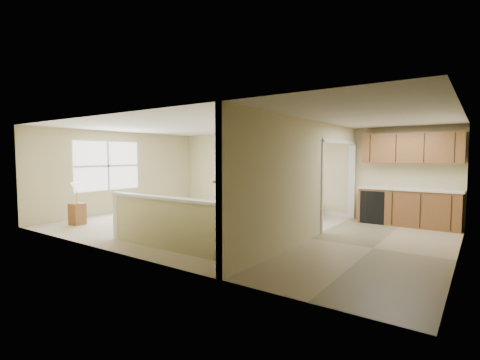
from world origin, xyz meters
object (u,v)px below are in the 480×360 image
Objects in this scene: accent_table at (262,195)px; lamp_stand at (77,207)px; piano_bench at (186,216)px; small_plant at (314,212)px; palm_plant at (230,191)px; piano at (160,200)px; loveseat at (289,202)px.

lamp_stand reaches higher than accent_table.
accent_table reaches higher than piano_bench.
palm_plant is at bearing 174.28° from small_plant.
piano is 3.82m from loveseat.
lamp_stand is (-2.29, -1.56, 0.23)m from piano_bench.
loveseat is 3.53× the size of small_plant.
palm_plant is (-1.03, -0.31, 0.09)m from accent_table.
palm_plant is 1.13× the size of lamp_stand.
loveseat reaches higher than accent_table.
accent_table is at bearing 163.24° from small_plant.
small_plant is at bearing -5.72° from palm_plant.
loveseat is 1.17m from small_plant.
piano_bench is 0.85× the size of accent_table.
piano_bench is 1.31× the size of small_plant.
loveseat reaches higher than small_plant.
piano reaches higher than small_plant.
palm_plant is at bearing 177.09° from loveseat.
piano_bench is 2.87m from palm_plant.
palm_plant reaches higher than small_plant.
lamp_stand reaches higher than small_plant.
small_plant is at bearing 45.53° from piano_bench.
loveseat is 2.07m from palm_plant.
small_plant is (3.07, -0.31, -0.38)m from palm_plant.
small_plant is (1.02, -0.56, -0.14)m from loveseat.
piano is 3.24m from accent_table.
accent_table is 1.08m from palm_plant.
lamp_stand is (-3.68, -4.58, 0.09)m from loveseat.
lamp_stand reaches higher than loveseat.
piano is at bearing 61.49° from lamp_stand.
accent_table is (0.38, 3.07, 0.28)m from piano_bench.
loveseat is at bearing 51.23° from lamp_stand.
palm_plant reaches higher than piano_bench.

